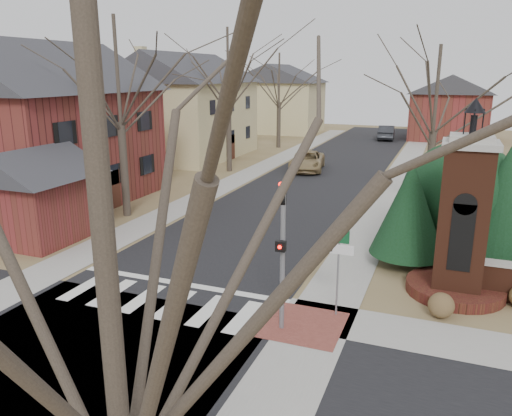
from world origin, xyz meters
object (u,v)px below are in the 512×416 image
at_px(sign_post, 338,256).
at_px(pickup_truck, 307,161).
at_px(traffic_signal_pole, 282,245).
at_px(distant_car, 386,132).
at_px(brick_gate_monument, 461,232).

xyz_separation_m(sign_post, pickup_truck, (-7.19, 22.42, -1.23)).
height_order(traffic_signal_pole, pickup_truck, traffic_signal_pole).
xyz_separation_m(pickup_truck, distant_car, (3.32, 20.65, 0.07)).
bearing_deg(brick_gate_monument, sign_post, -138.58).
distance_m(sign_post, brick_gate_monument, 4.55).
distance_m(pickup_truck, distant_car, 20.91).
relative_size(brick_gate_monument, distant_car, 1.36).
distance_m(sign_post, distant_car, 43.26).
relative_size(traffic_signal_pole, sign_post, 1.64).
relative_size(sign_post, brick_gate_monument, 0.42).
bearing_deg(traffic_signal_pole, brick_gate_monument, 43.24).
relative_size(sign_post, distant_car, 0.58).
bearing_deg(distant_car, brick_gate_monument, 95.95).
distance_m(sign_post, pickup_truck, 23.58).
bearing_deg(distant_car, sign_post, 90.79).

